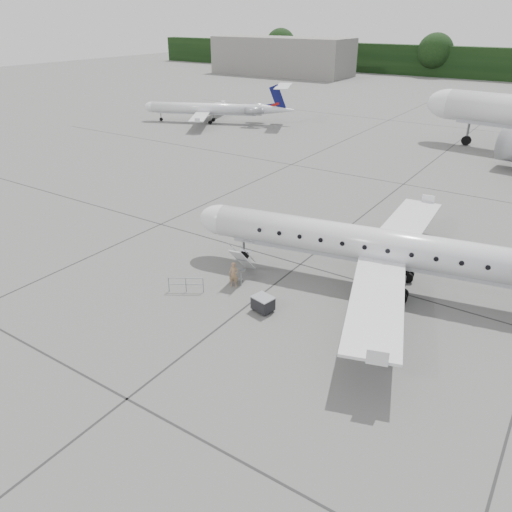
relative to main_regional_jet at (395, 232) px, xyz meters
The scene contains 8 objects.
ground 8.36m from the main_regional_jet, 87.67° to the right, with size 320.00×320.00×0.00m, color slate.
terminal_building 124.06m from the main_regional_jet, 124.19° to the left, with size 40.00×14.00×10.00m, color slate.
main_regional_jet is the anchor object (origin of this frame).
airstair 9.95m from the main_regional_jet, 154.77° to the right, with size 0.85×2.49×2.45m, color silver, non-canonical shape.
passenger 10.47m from the main_regional_jet, 147.02° to the right, with size 0.62×0.41×1.70m, color #8A6A4B.
safety_railing 13.49m from the main_regional_jet, 143.63° to the right, with size 2.20×0.08×1.00m, color gray, non-canonical shape.
baggage_cart 9.31m from the main_regional_jet, 126.87° to the right, with size 1.17×0.95×1.01m, color black, non-canonical shape.
bg_regional_left 56.75m from the main_regional_jet, 140.59° to the left, with size 23.20×16.71×6.09m, color silver, non-canonical shape.
Camera 1 is at (8.21, -20.93, 16.06)m, focal length 35.00 mm.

